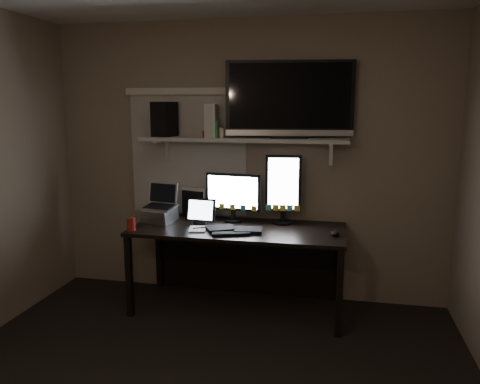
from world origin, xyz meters
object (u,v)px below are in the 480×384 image
(game_console, at_px, (212,121))
(speaker, at_px, (165,119))
(monitor_landscape, at_px, (233,197))
(monitor_portrait, at_px, (283,189))
(desk, at_px, (241,243))
(keyboard, at_px, (234,230))
(cup, at_px, (131,224))
(mouse, at_px, (335,233))
(tablet, at_px, (201,212))
(tv, at_px, (289,99))
(laptop, at_px, (159,204))

(game_console, xyz_separation_m, speaker, (-0.44, 0.01, 0.01))
(monitor_landscape, relative_size, monitor_portrait, 0.82)
(game_console, bearing_deg, desk, -25.02)
(desk, distance_m, keyboard, 0.31)
(cup, xyz_separation_m, speaker, (0.14, 0.48, 0.85))
(speaker, bearing_deg, mouse, 0.78)
(monitor_portrait, height_order, tablet, monitor_portrait)
(tv, bearing_deg, desk, -170.08)
(mouse, bearing_deg, monitor_portrait, 138.34)
(monitor_portrait, distance_m, game_console, 0.86)
(monitor_portrait, bearing_deg, mouse, -36.46)
(game_console, bearing_deg, keyboard, -58.58)
(monitor_portrait, bearing_deg, tv, 32.69)
(cup, bearing_deg, tablet, 30.80)
(tablet, bearing_deg, cup, -143.74)
(desk, relative_size, mouse, 17.44)
(mouse, bearing_deg, tv, 133.75)
(keyboard, relative_size, tablet, 1.76)
(mouse, bearing_deg, keyboard, 174.46)
(desk, distance_m, mouse, 0.86)
(mouse, xyz_separation_m, speaker, (-1.53, 0.29, 0.88))
(mouse, height_order, tv, tv)
(tv, bearing_deg, tablet, -171.64)
(desk, distance_m, laptop, 0.81)
(keyboard, relative_size, speaker, 1.53)
(monitor_landscape, relative_size, tablet, 1.89)
(monitor_landscape, height_order, keyboard, monitor_landscape)
(desk, xyz_separation_m, laptop, (-0.73, -0.07, 0.34))
(tablet, bearing_deg, speaker, 160.20)
(tv, height_order, speaker, tv)
(tablet, distance_m, game_console, 0.80)
(laptop, height_order, speaker, speaker)
(desk, bearing_deg, monitor_landscape, 140.04)
(tv, distance_m, game_console, 0.69)
(monitor_portrait, relative_size, cup, 5.72)
(desk, height_order, game_console, game_console)
(desk, bearing_deg, laptop, -174.37)
(monitor_portrait, xyz_separation_m, cup, (-1.21, -0.49, -0.25))
(game_console, bearing_deg, monitor_landscape, -11.05)
(monitor_portrait, bearing_deg, keyboard, -139.98)
(monitor_landscape, xyz_separation_m, mouse, (0.90, -0.27, -0.20))
(tablet, height_order, game_console, game_console)
(keyboard, height_order, speaker, speaker)
(keyboard, distance_m, tv, 1.19)
(monitor_portrait, distance_m, tv, 0.77)
(cup, relative_size, tv, 0.10)
(keyboard, relative_size, game_console, 1.62)
(tv, bearing_deg, monitor_portrait, -151.85)
(monitor_landscape, relative_size, tv, 0.47)
(monitor_landscape, distance_m, laptop, 0.66)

